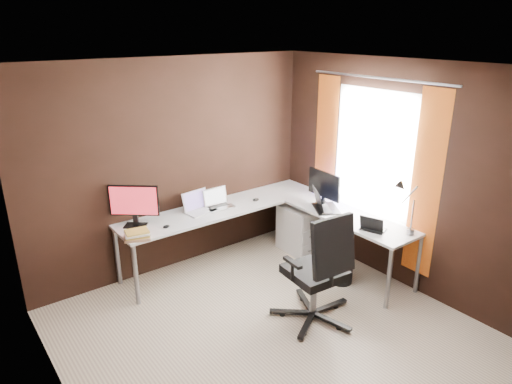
% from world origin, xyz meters
% --- Properties ---
extents(room, '(3.60, 3.60, 2.50)m').
position_xyz_m(room, '(0.34, 0.07, 1.28)').
color(room, beige).
rests_on(room, ground).
extents(desk, '(2.65, 2.25, 0.73)m').
position_xyz_m(desk, '(0.84, 1.04, 0.68)').
color(desk, silver).
rests_on(desk, ground).
extents(drawer_pedestal, '(0.42, 0.50, 0.60)m').
position_xyz_m(drawer_pedestal, '(1.43, 1.15, 0.30)').
color(drawer_pedestal, silver).
rests_on(drawer_pedestal, ground).
extents(monitor_left, '(0.43, 0.36, 0.47)m').
position_xyz_m(monitor_left, '(-0.61, 1.61, 0.99)').
color(monitor_left, black).
rests_on(monitor_left, desk).
extents(monitor_right, '(0.13, 0.52, 0.43)m').
position_xyz_m(monitor_right, '(1.48, 0.81, 0.97)').
color(monitor_right, black).
rests_on(monitor_right, desk).
extents(laptop_white, '(0.38, 0.29, 0.24)m').
position_xyz_m(laptop_white, '(0.16, 1.56, 0.78)').
color(laptop_white, silver).
rests_on(laptop_white, desk).
extents(laptop_silver, '(0.33, 0.24, 0.22)m').
position_xyz_m(laptop_silver, '(0.41, 1.54, 0.78)').
color(laptop_silver, silver).
rests_on(laptop_silver, desk).
extents(laptop_black_big, '(0.43, 0.47, 0.26)m').
position_xyz_m(laptop_black_big, '(1.37, 0.70, 0.79)').
color(laptop_black_big, black).
rests_on(laptop_black_big, desk).
extents(laptop_black_small, '(0.26, 0.30, 0.18)m').
position_xyz_m(laptop_black_small, '(1.37, -0.05, 0.77)').
color(laptop_black_small, black).
rests_on(laptop_black_small, desk).
extents(book_stack, '(0.32, 0.30, 0.08)m').
position_xyz_m(book_stack, '(-0.73, 1.30, 0.77)').
color(book_stack, tan).
rests_on(book_stack, desk).
extents(mouse_left, '(0.09, 0.07, 0.03)m').
position_xyz_m(mouse_left, '(-0.37, 1.35, 0.75)').
color(mouse_left, black).
rests_on(mouse_left, desk).
extents(mouse_corner, '(0.10, 0.07, 0.04)m').
position_xyz_m(mouse_corner, '(0.90, 1.41, 0.75)').
color(mouse_corner, black).
rests_on(mouse_corner, desk).
extents(desk_lamp, '(0.19, 0.22, 0.59)m').
position_xyz_m(desk_lamp, '(1.55, -0.29, 1.10)').
color(desk_lamp, slate).
rests_on(desk_lamp, desk).
extents(office_chair, '(0.66, 0.66, 1.18)m').
position_xyz_m(office_chair, '(0.51, -0.10, 0.35)').
color(office_chair, black).
rests_on(office_chair, ground).
extents(wastebasket, '(0.30, 0.30, 0.30)m').
position_xyz_m(wastebasket, '(1.25, 0.24, 0.15)').
color(wastebasket, black).
rests_on(wastebasket, ground).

